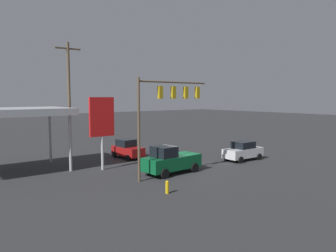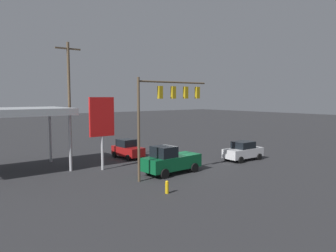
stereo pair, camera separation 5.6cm
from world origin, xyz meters
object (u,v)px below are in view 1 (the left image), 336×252
at_px(utility_pole, 69,101).
at_px(hatchback_crossing, 128,149).
at_px(sedan_waiting, 243,151).
at_px(price_sign, 102,119).
at_px(pickup_parked, 171,161).
at_px(fire_hydrant, 167,187).
at_px(traffic_signal_assembly, 166,103).

height_order(utility_pole, hatchback_crossing, utility_pole).
distance_m(utility_pole, sedan_waiting, 17.80).
xyz_separation_m(price_sign, hatchback_crossing, (-4.66, -3.43, -3.53)).
distance_m(pickup_parked, fire_hydrant, 5.75).
bearing_deg(utility_pole, traffic_signal_assembly, 115.86).
height_order(hatchback_crossing, pickup_parked, pickup_parked).
xyz_separation_m(traffic_signal_assembly, fire_hydrant, (2.89, 3.80, -5.57)).
height_order(sedan_waiting, hatchback_crossing, hatchback_crossing).
height_order(traffic_signal_assembly, utility_pole, utility_pole).
relative_size(traffic_signal_assembly, utility_pole, 0.69).
bearing_deg(hatchback_crossing, price_sign, -57.69).
height_order(utility_pole, price_sign, utility_pole).
bearing_deg(traffic_signal_assembly, utility_pole, -64.14).
relative_size(traffic_signal_assembly, pickup_parked, 1.50).
bearing_deg(utility_pole, sedan_waiting, 149.70).
bearing_deg(price_sign, fire_hydrant, 90.52).
relative_size(utility_pole, price_sign, 1.79).
relative_size(price_sign, hatchback_crossing, 1.64).
xyz_separation_m(sedan_waiting, fire_hydrant, (13.22, 4.27, -0.51)).
bearing_deg(pickup_parked, utility_pole, -61.65).
bearing_deg(traffic_signal_assembly, price_sign, -61.06).
xyz_separation_m(sedan_waiting, pickup_parked, (9.47, -0.04, 0.16)).
bearing_deg(pickup_parked, traffic_signal_assembly, 27.37).
height_order(price_sign, fire_hydrant, price_sign).
distance_m(hatchback_crossing, pickup_parked, 8.34).
bearing_deg(price_sign, utility_pole, -68.92).
xyz_separation_m(hatchback_crossing, pickup_parked, (0.83, 8.30, 0.16)).
height_order(price_sign, pickup_parked, price_sign).
distance_m(utility_pole, fire_hydrant, 14.12).
xyz_separation_m(hatchback_crossing, fire_hydrant, (4.58, 12.61, -0.51)).
height_order(traffic_signal_assembly, hatchback_crossing, traffic_signal_assembly).
bearing_deg(utility_pole, pickup_parked, 121.55).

